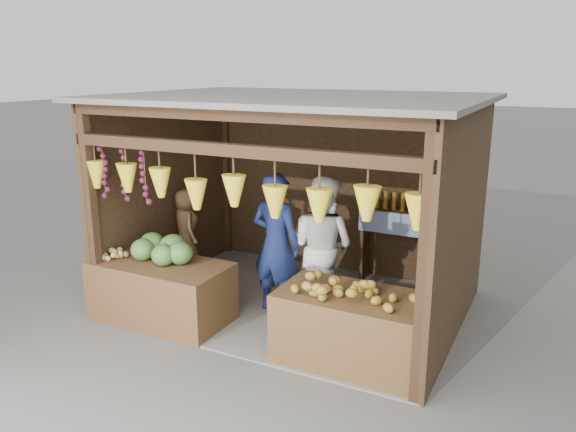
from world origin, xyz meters
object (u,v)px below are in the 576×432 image
(man_standing, at_px, (276,244))
(woman_standing, at_px, (322,247))
(counter_right, at_px, (354,329))
(vendor_seated, at_px, (186,226))
(counter_left, at_px, (162,291))

(man_standing, height_order, woman_standing, man_standing)
(counter_right, distance_m, vendor_seated, 3.09)
(counter_left, height_order, woman_standing, woman_standing)
(counter_right, bearing_deg, counter_left, -178.44)
(counter_right, height_order, woman_standing, woman_standing)
(counter_left, relative_size, woman_standing, 0.95)
(counter_right, distance_m, woman_standing, 1.33)
(man_standing, distance_m, vendor_seated, 1.60)
(counter_left, relative_size, counter_right, 1.05)
(man_standing, height_order, vendor_seated, man_standing)
(counter_right, height_order, man_standing, man_standing)
(counter_right, height_order, vendor_seated, vendor_seated)
(man_standing, relative_size, woman_standing, 1.02)
(woman_standing, bearing_deg, counter_left, 39.71)
(counter_left, distance_m, counter_right, 2.44)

